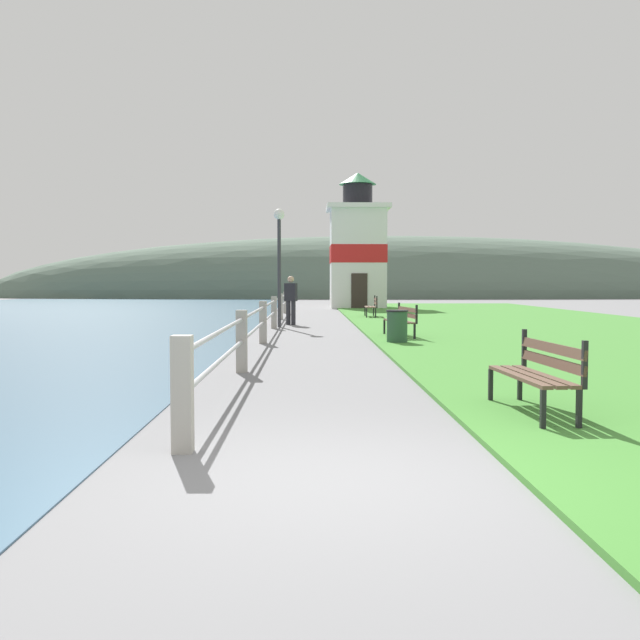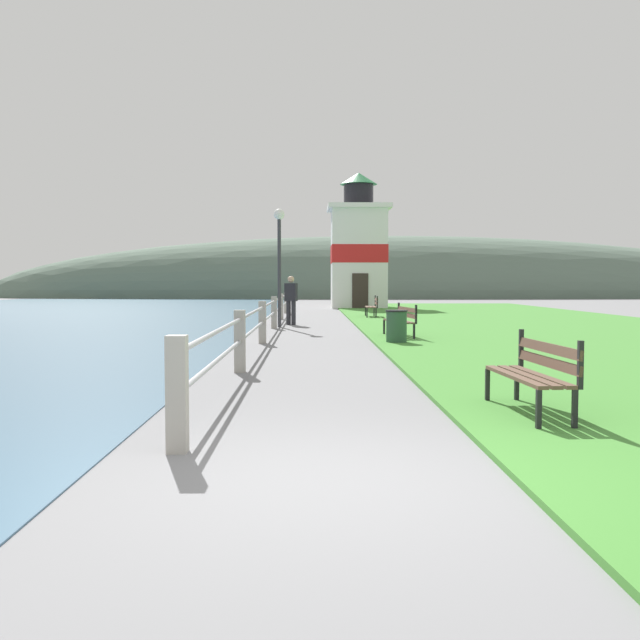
# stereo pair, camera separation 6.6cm
# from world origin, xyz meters

# --- Properties ---
(ground_plane) EXTENTS (160.00, 160.00, 0.00)m
(ground_plane) POSITION_xyz_m (0.00, 0.00, 0.00)
(ground_plane) COLOR slate
(grass_verge) EXTENTS (12.00, 51.62, 0.06)m
(grass_verge) POSITION_xyz_m (7.42, 17.21, 0.03)
(grass_verge) COLOR #428433
(grass_verge) RESTS_ON ground_plane
(seawall_railing) EXTENTS (0.18, 28.43, 1.05)m
(seawall_railing) POSITION_xyz_m (-1.32, 15.13, 0.62)
(seawall_railing) COLOR #A8A399
(seawall_railing) RESTS_ON ground_plane
(park_bench_near) EXTENTS (0.56, 1.78, 0.94)m
(park_bench_near) POSITION_xyz_m (2.38, 2.57, 0.54)
(park_bench_near) COLOR brown
(park_bench_near) RESTS_ON ground_plane
(park_bench_midway) EXTENTS (0.68, 2.03, 0.94)m
(park_bench_midway) POSITION_xyz_m (2.32, 13.73, 0.54)
(park_bench_midway) COLOR brown
(park_bench_midway) RESTS_ON ground_plane
(park_bench_far) EXTENTS (0.53, 1.62, 0.94)m
(park_bench_far) POSITION_xyz_m (2.50, 24.60, 0.54)
(park_bench_far) COLOR brown
(park_bench_far) RESTS_ON ground_plane
(lighthouse) EXTENTS (3.58, 3.58, 7.80)m
(lighthouse) POSITION_xyz_m (2.65, 35.97, 3.36)
(lighthouse) COLOR white
(lighthouse) RESTS_ON ground_plane
(person_strolling) EXTENTS (0.47, 0.35, 1.73)m
(person_strolling) POSITION_xyz_m (-0.82, 19.88, 0.94)
(person_strolling) COLOR #28282D
(person_strolling) RESTS_ON ground_plane
(trash_bin) EXTENTS (0.54, 0.54, 0.84)m
(trash_bin) POSITION_xyz_m (1.97, 11.96, 0.42)
(trash_bin) COLOR #2D5138
(trash_bin) RESTS_ON ground_plane
(lamp_post) EXTENTS (0.36, 0.36, 3.96)m
(lamp_post) POSITION_xyz_m (-1.17, 18.59, 2.74)
(lamp_post) COLOR #333338
(lamp_post) RESTS_ON ground_plane
(distant_hillside) EXTENTS (80.00, 16.00, 12.00)m
(distant_hillside) POSITION_xyz_m (8.00, 64.41, 0.00)
(distant_hillside) COLOR #566B5B
(distant_hillside) RESTS_ON ground_plane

